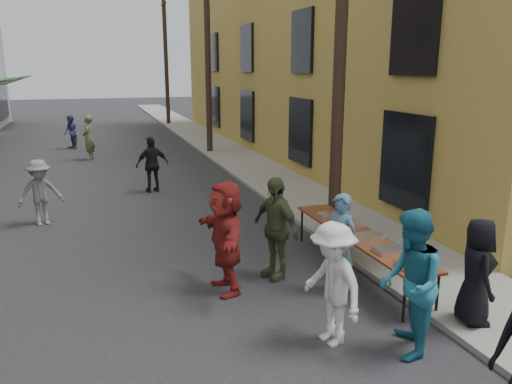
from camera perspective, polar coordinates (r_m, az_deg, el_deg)
ground at (r=7.50m, az=-11.28°, el=-15.56°), size 120.00×120.00×0.00m
sidewalk at (r=22.53m, az=-3.55°, el=4.71°), size 2.20×60.00×0.10m
building_ochre at (r=23.68m, az=12.01°, el=16.91°), size 10.00×28.00×10.00m
utility_pole_near at (r=10.76m, az=9.71°, el=18.24°), size 0.26×0.26×9.00m
utility_pole_mid at (r=22.09m, az=-5.55°, el=16.07°), size 0.26×0.26×9.00m
utility_pole_far at (r=33.88m, az=-10.27°, el=15.17°), size 0.26×0.26×9.00m
serving_table at (r=9.27m, az=11.63°, el=-4.88°), size 0.70×4.00×0.75m
catering_tray_sausage at (r=7.95m, az=17.59°, el=-7.89°), size 0.50×0.33×0.08m
catering_tray_foil_b at (r=8.45m, az=15.03°, el=-6.41°), size 0.50×0.33×0.08m
catering_tray_buns at (r=9.00m, az=12.60°, el=-4.99°), size 0.50×0.33×0.08m
catering_tray_foil_d at (r=9.58m, az=10.46°, el=-3.73°), size 0.50×0.33×0.08m
catering_tray_buns_end at (r=10.16m, az=8.58°, el=-2.61°), size 0.50×0.33×0.08m
condiment_jar_a at (r=7.61m, az=17.55°, el=-8.90°), size 0.07×0.07×0.08m
condiment_jar_b at (r=7.68m, az=17.12°, el=-8.65°), size 0.07×0.07×0.08m
condiment_jar_c at (r=7.75m, az=16.69°, el=-8.39°), size 0.07×0.07×0.08m
cup_stack at (r=7.88m, az=19.86°, el=-8.13°), size 0.08×0.08×0.12m
guest_front_b at (r=8.36m, az=9.57°, el=-5.88°), size 0.61×0.73×1.70m
guest_front_c at (r=6.79m, az=17.20°, el=-9.99°), size 1.10×1.19×1.95m
guest_front_d at (r=6.85m, az=8.72°, el=-10.35°), size 0.83×1.21×1.72m
guest_front_e at (r=8.83m, az=2.22°, el=-4.12°), size 0.81×1.17×1.85m
guest_queue_back at (r=8.29m, az=-3.49°, el=-5.14°), size 0.58×1.77×1.91m
server at (r=7.77m, az=23.89°, el=-8.31°), size 0.72×0.88×1.55m
passerby_left at (r=12.91m, az=-23.43°, el=-0.06°), size 1.15×0.85×1.58m
passerby_mid at (r=15.35m, az=-11.76°, el=3.09°), size 1.05×0.59×1.69m
passerby_right at (r=21.53m, az=-18.60°, el=5.91°), size 0.58×0.75×1.83m
passerby_far at (r=24.81m, az=-20.37°, el=6.44°), size 0.84×0.94×1.58m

